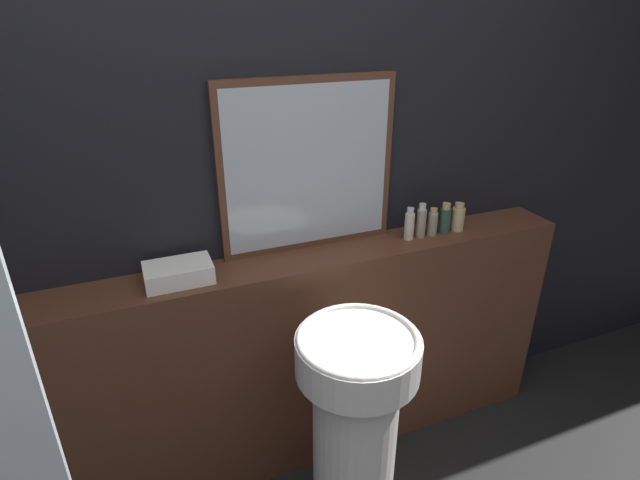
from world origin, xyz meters
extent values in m
cube|color=black|center=(0.00, 1.50, 1.25)|extent=(8.00, 0.06, 2.50)
cube|color=#512D1E|center=(0.00, 1.36, 0.48)|extent=(2.30, 0.22, 0.97)
cylinder|color=white|center=(0.04, 0.93, 0.38)|extent=(0.29, 0.29, 0.76)
cylinder|color=white|center=(0.04, 0.93, 0.82)|extent=(0.40, 0.40, 0.13)
torus|color=white|center=(0.04, 0.93, 0.89)|extent=(0.40, 0.40, 0.02)
cube|color=#563323|center=(0.08, 1.45, 1.29)|extent=(0.68, 0.03, 0.64)
cube|color=#B2BCC6|center=(0.08, 1.44, 1.29)|extent=(0.63, 0.02, 0.59)
cube|color=white|center=(-0.44, 1.36, 1.00)|extent=(0.23, 0.14, 0.07)
cylinder|color=beige|center=(0.48, 1.36, 1.02)|extent=(0.04, 0.04, 0.11)
cylinder|color=silver|center=(0.48, 1.36, 1.09)|extent=(0.03, 0.03, 0.02)
cylinder|color=gray|center=(0.53, 1.36, 1.03)|extent=(0.04, 0.04, 0.12)
cylinder|color=silver|center=(0.53, 1.36, 1.10)|extent=(0.03, 0.03, 0.03)
cylinder|color=gray|center=(0.59, 1.36, 1.02)|extent=(0.04, 0.04, 0.10)
cylinder|color=tan|center=(0.59, 1.36, 1.08)|extent=(0.03, 0.03, 0.02)
cylinder|color=#2D4C3D|center=(0.65, 1.36, 1.02)|extent=(0.05, 0.05, 0.11)
cylinder|color=tan|center=(0.65, 1.36, 1.09)|extent=(0.03, 0.03, 0.02)
cylinder|color=#C6B284|center=(0.71, 1.36, 1.02)|extent=(0.05, 0.05, 0.10)
cylinder|color=tan|center=(0.71, 1.36, 1.08)|extent=(0.04, 0.04, 0.02)
camera|label=1|loc=(-0.55, -0.21, 1.83)|focal=28.00mm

